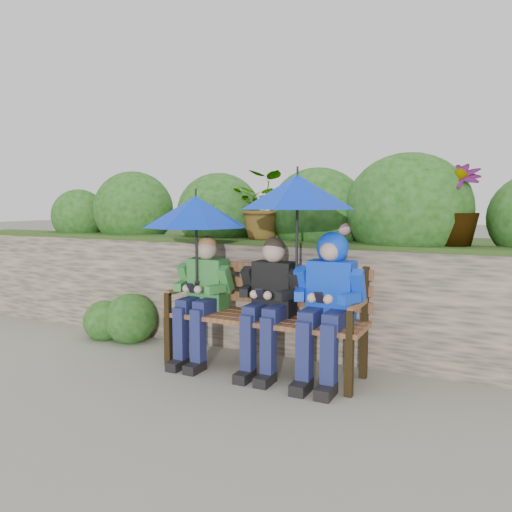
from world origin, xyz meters
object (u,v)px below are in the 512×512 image
at_px(umbrella_left, 196,212).
at_px(umbrella_right, 297,192).
at_px(boy_middle, 269,298).
at_px(park_bench, 266,309).
at_px(boy_left, 202,292).
at_px(boy_right, 328,295).

relative_size(umbrella_left, umbrella_right, 0.93).
bearing_deg(boy_middle, park_bench, 128.83).
bearing_deg(boy_left, boy_right, 0.33).
distance_m(park_bench, boy_middle, 0.15).
xyz_separation_m(park_bench, umbrella_left, (-0.62, -0.09, 0.80)).
xyz_separation_m(boy_left, boy_middle, (0.63, -0.00, 0.00)).
xyz_separation_m(boy_middle, umbrella_right, (0.22, 0.02, 0.84)).
bearing_deg(umbrella_left, park_bench, 8.47).
relative_size(boy_middle, umbrella_right, 1.15).
bearing_deg(boy_middle, boy_right, 0.91).
distance_m(boy_right, umbrella_left, 1.32).
relative_size(boy_right, umbrella_right, 1.20).
xyz_separation_m(park_bench, boy_left, (-0.57, -0.08, 0.11)).
bearing_deg(boy_right, umbrella_right, 176.87).
bearing_deg(boy_middle, boy_left, 179.89).
xyz_separation_m(park_bench, boy_right, (0.55, -0.07, 0.18)).
height_order(boy_middle, umbrella_left, umbrella_left).
bearing_deg(umbrella_right, boy_right, -3.13).
distance_m(boy_right, umbrella_right, 0.82).
height_order(park_bench, boy_left, boy_left).
relative_size(boy_left, umbrella_left, 1.23).
height_order(park_bench, boy_middle, boy_middle).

